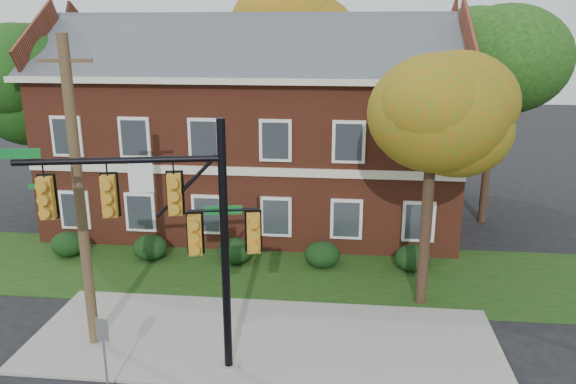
# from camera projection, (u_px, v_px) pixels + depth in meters

# --- Properties ---
(ground) EXTENTS (120.00, 120.00, 0.00)m
(ground) POSITION_uv_depth(u_px,v_px,m) (258.00, 359.00, 15.97)
(ground) COLOR black
(ground) RESTS_ON ground
(sidewalk) EXTENTS (14.00, 5.00, 0.08)m
(sidewalk) POSITION_uv_depth(u_px,v_px,m) (264.00, 340.00, 16.92)
(sidewalk) COLOR gray
(sidewalk) RESTS_ON ground
(grass_strip) EXTENTS (30.00, 6.00, 0.04)m
(grass_strip) POSITION_uv_depth(u_px,v_px,m) (283.00, 272.00, 21.70)
(grass_strip) COLOR #193811
(grass_strip) RESTS_ON ground
(apartment_building) EXTENTS (18.80, 8.80, 9.74)m
(apartment_building) POSITION_uv_depth(u_px,v_px,m) (254.00, 120.00, 26.21)
(apartment_building) COLOR maroon
(apartment_building) RESTS_ON ground
(hedge_far_left) EXTENTS (1.40, 1.26, 1.05)m
(hedge_far_left) POSITION_uv_depth(u_px,v_px,m) (68.00, 244.00, 23.14)
(hedge_far_left) COLOR black
(hedge_far_left) RESTS_ON ground
(hedge_left) EXTENTS (1.40, 1.26, 1.05)m
(hedge_left) POSITION_uv_depth(u_px,v_px,m) (150.00, 247.00, 22.78)
(hedge_left) COLOR black
(hedge_left) RESTS_ON ground
(hedge_center) EXTENTS (1.40, 1.26, 1.05)m
(hedge_center) POSITION_uv_depth(u_px,v_px,m) (235.00, 251.00, 22.43)
(hedge_center) COLOR black
(hedge_center) RESTS_ON ground
(hedge_right) EXTENTS (1.40, 1.26, 1.05)m
(hedge_right) POSITION_uv_depth(u_px,v_px,m) (322.00, 254.00, 22.08)
(hedge_right) COLOR black
(hedge_right) RESTS_ON ground
(hedge_far_right) EXTENTS (1.40, 1.26, 1.05)m
(hedge_far_right) POSITION_uv_depth(u_px,v_px,m) (413.00, 258.00, 21.72)
(hedge_far_right) COLOR black
(hedge_far_right) RESTS_ON ground
(tree_near_right) EXTENTS (4.50, 4.25, 8.58)m
(tree_near_right) POSITION_uv_depth(u_px,v_px,m) (442.00, 109.00, 17.28)
(tree_near_right) COLOR black
(tree_near_right) RESTS_ON ground
(tree_left_rear) EXTENTS (5.40, 5.10, 8.88)m
(tree_left_rear) POSITION_uv_depth(u_px,v_px,m) (40.00, 83.00, 25.66)
(tree_left_rear) COLOR black
(tree_left_rear) RESTS_ON ground
(tree_right_rear) EXTENTS (6.30, 5.95, 10.62)m
(tree_right_rear) POSITION_uv_depth(u_px,v_px,m) (507.00, 51.00, 25.01)
(tree_right_rear) COLOR black
(tree_right_rear) RESTS_ON ground
(tree_far_rear) EXTENTS (6.84, 6.46, 11.52)m
(tree_far_rear) POSITION_uv_depth(u_px,v_px,m) (298.00, 33.00, 32.49)
(tree_far_rear) COLOR black
(tree_far_rear) RESTS_ON ground
(traffic_signal) EXTENTS (6.16, 1.43, 6.98)m
(traffic_signal) POSITION_uv_depth(u_px,v_px,m) (174.00, 223.00, 14.17)
(traffic_signal) COLOR gray
(traffic_signal) RESTS_ON ground
(utility_pole) EXTENTS (1.39, 0.34, 8.96)m
(utility_pole) POSITION_uv_depth(u_px,v_px,m) (80.00, 198.00, 15.54)
(utility_pole) COLOR #513C25
(utility_pole) RESTS_ON ground
(sign_post) EXTENTS (0.32, 0.08, 2.19)m
(sign_post) POSITION_uv_depth(u_px,v_px,m) (103.00, 344.00, 14.01)
(sign_post) COLOR slate
(sign_post) RESTS_ON ground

